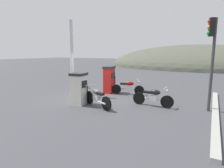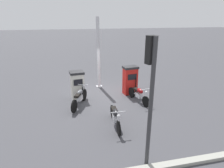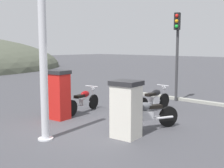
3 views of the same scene
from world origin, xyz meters
TOP-DOWN VIEW (x-y plane):
  - ground_plane at (0.00, 0.00)m, footprint 120.00×120.00m
  - fuel_pump_near at (0.10, -1.49)m, footprint 0.73×0.81m
  - fuel_pump_far at (0.10, 1.50)m, footprint 0.65×0.88m
  - motorcycle_near_pump at (1.08, -1.46)m, footprint 1.88×0.97m
  - motorcycle_far_pump at (1.33, 1.59)m, footprint 1.91×0.65m
  - motorcycle_extra at (3.34, -0.16)m, footprint 1.94×0.56m
  - roadside_traffic_light at (5.56, 0.24)m, footprint 0.40×0.29m
  - canopy_support_pole at (-1.47, -0.07)m, footprint 0.40×0.40m
  - road_edge_kerb at (5.89, 0.00)m, footprint 0.28×8.05m

SIDE VIEW (x-z plane):
  - ground_plane at x=0.00m, z-range 0.00..0.00m
  - road_edge_kerb at x=5.89m, z-range 0.00..0.12m
  - motorcycle_far_pump at x=1.33m, z-range -0.02..0.90m
  - motorcycle_near_pump at x=1.08m, z-range -0.02..0.93m
  - motorcycle_extra at x=3.34m, z-range -0.01..0.92m
  - fuel_pump_near at x=0.10m, z-range 0.01..1.54m
  - fuel_pump_far at x=0.10m, z-range 0.01..1.65m
  - canopy_support_pole at x=-1.47m, z-range -0.08..4.19m
  - roadside_traffic_light at x=5.56m, z-range 0.70..4.54m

